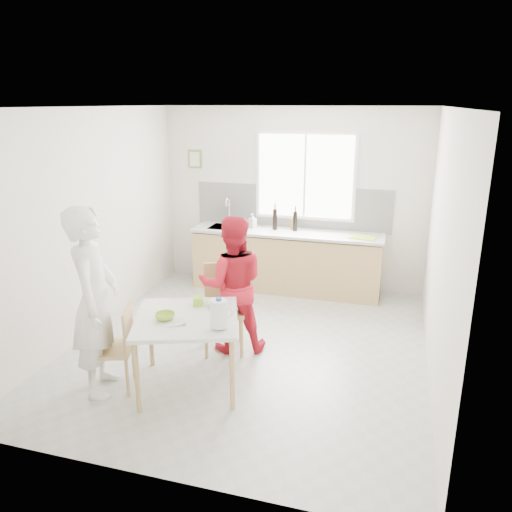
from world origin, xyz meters
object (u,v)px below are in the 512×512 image
Objects in this scene: chair_left at (118,345)px; wine_bottle_a at (275,219)px; dining_table at (187,324)px; milk_jug at (219,313)px; person_white at (95,302)px; person_red at (232,285)px; wine_bottle_b at (295,221)px; bowl_green at (165,316)px; chair_far at (223,303)px; bowl_white at (218,303)px.

wine_bottle_a is (0.78, 3.19, 0.60)m from chair_left.
dining_table is 0.49m from milk_jug.
person_white is 1.54m from person_red.
person_red reaches higher than wine_bottle_b.
person_red is at bearing -97.53° from wine_bottle_b.
person_red is at bearing 82.96° from milk_jug.
dining_table is at bearing 33.54° from bowl_green.
dining_table is 0.90m from person_white.
bowl_green is at bearing -95.78° from wine_bottle_a.
chair_far is at bearing -55.73° from person_white.
person_red reaches higher than wine_bottle_a.
bowl_green is at bearing 156.17° from milk_jug.
chair_far is 3.30× the size of wine_bottle_b.
chair_left is at bearing 34.40° from person_red.
dining_table is 1.45× the size of chair_left.
person_red is 1.08m from milk_jug.
bowl_white is (0.14, -0.56, 0.24)m from chair_far.
chair_left is at bearing -146.25° from bowl_white.
person_red is at bearing 93.19° from bowl_white.
milk_jug is 3.13m from wine_bottle_b.
wine_bottle_b reaches higher than chair_far.
person_white is 3.39m from wine_bottle_a.
wine_bottle_a is at bearing 84.22° from bowl_green.
dining_table is 5.80× the size of bowl_white.
bowl_white is 0.72× the size of wine_bottle_b.
bowl_green is 3.16m from wine_bottle_b.
bowl_white reaches higher than dining_table.
person_white is at bearing -148.34° from bowl_white.
person_red reaches higher than chair_far.
dining_table is 4.18× the size of wine_bottle_b.
bowl_white is 0.68× the size of wine_bottle_a.
chair_far is at bearing -92.35° from wine_bottle_a.
person_white is 9.73× the size of bowl_green.
milk_jug is (0.23, -1.04, 0.12)m from person_red.
wine_bottle_a reaches higher than chair_left.
wine_bottle_b is at bearing 78.71° from bowl_green.
wine_bottle_a reaches higher than milk_jug.
dining_table is at bearing 59.74° from person_red.
person_red is 2.12m from wine_bottle_b.
bowl_green is at bearing -122.15° from chair_far.
bowl_white is at bearing -94.97° from chair_far.
wine_bottle_b is (0.62, 3.08, 0.28)m from bowl_green.
chair_far is 2.18m from wine_bottle_b.
milk_jug reaches higher than chair_left.
wine_bottle_a is (0.14, 2.96, 0.40)m from dining_table.
person_red is 5.61× the size of milk_jug.
chair_far is 3.10× the size of wine_bottle_a.
bowl_green is 0.89× the size of bowl_white.
person_white reaches higher than wine_bottle_b.
milk_jug is at bearing -103.36° from person_white.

